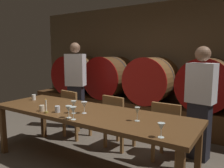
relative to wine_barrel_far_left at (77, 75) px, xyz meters
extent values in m
cube|color=brown|center=(2.13, 0.55, 0.36)|extent=(7.16, 0.24, 2.67)
cube|color=#4C2D16|center=(2.13, 0.00, -0.73)|extent=(6.45, 0.90, 0.50)
cylinder|color=brown|center=(0.00, 0.00, 0.00)|extent=(0.96, 0.88, 0.96)
cylinder|color=maroon|center=(0.00, -0.45, 0.00)|extent=(0.97, 0.03, 0.97)
cylinder|color=maroon|center=(0.00, 0.45, 0.00)|extent=(0.97, 0.03, 0.97)
cylinder|color=#2D2D33|center=(0.00, 0.00, 0.00)|extent=(0.96, 0.04, 0.96)
cylinder|color=#513319|center=(1.06, 0.00, 0.00)|extent=(0.96, 0.88, 0.96)
cylinder|color=maroon|center=(1.06, -0.45, 0.00)|extent=(0.97, 0.03, 0.97)
cylinder|color=maroon|center=(1.06, 0.45, 0.00)|extent=(0.97, 0.03, 0.97)
cylinder|color=#2D2D33|center=(1.06, 0.00, 0.00)|extent=(0.96, 0.04, 0.96)
cylinder|color=brown|center=(2.13, 0.00, 0.00)|extent=(0.96, 0.88, 0.96)
cylinder|color=#B21C16|center=(2.13, -0.45, 0.00)|extent=(0.97, 0.03, 0.97)
cylinder|color=#B21C16|center=(2.13, 0.45, 0.00)|extent=(0.97, 0.03, 0.97)
cylinder|color=#2D2D33|center=(2.13, 0.00, 0.00)|extent=(0.96, 0.04, 0.96)
cylinder|color=brown|center=(3.22, 0.00, 0.00)|extent=(0.96, 0.88, 0.96)
cylinder|color=maroon|center=(3.22, -0.45, 0.00)|extent=(0.97, 0.03, 0.97)
cylinder|color=maroon|center=(3.22, 0.45, 0.00)|extent=(0.97, 0.03, 0.97)
cylinder|color=#2D2D33|center=(3.22, 0.00, 0.00)|extent=(0.96, 0.04, 0.96)
cube|color=brown|center=(2.12, -2.19, -0.22)|extent=(2.87, 0.89, 0.05)
cube|color=brown|center=(0.76, -2.58, -0.61)|extent=(0.07, 0.07, 0.73)
cube|color=brown|center=(0.76, -1.81, -0.61)|extent=(0.07, 0.07, 0.73)
cube|color=brown|center=(3.47, -1.81, -0.61)|extent=(0.07, 0.07, 0.73)
cube|color=olive|center=(1.26, -1.44, -0.54)|extent=(0.44, 0.44, 0.04)
cube|color=olive|center=(1.24, -1.62, -0.31)|extent=(0.40, 0.09, 0.42)
cube|color=olive|center=(1.45, -1.29, -0.77)|extent=(0.05, 0.05, 0.42)
cube|color=olive|center=(1.11, -1.25, -0.77)|extent=(0.05, 0.05, 0.42)
cube|color=olive|center=(1.41, -1.63, -0.77)|extent=(0.05, 0.05, 0.42)
cube|color=olive|center=(1.07, -1.59, -0.77)|extent=(0.05, 0.05, 0.42)
cube|color=olive|center=(2.17, -1.41, -0.54)|extent=(0.44, 0.44, 0.04)
cube|color=olive|center=(2.15, -1.59, -0.31)|extent=(0.40, 0.08, 0.42)
cube|color=olive|center=(2.35, -1.26, -0.77)|extent=(0.05, 0.05, 0.42)
cube|color=olive|center=(2.02, -1.23, -0.77)|extent=(0.05, 0.05, 0.42)
cube|color=olive|center=(2.32, -1.60, -0.77)|extent=(0.05, 0.05, 0.42)
cube|color=olive|center=(1.98, -1.56, -0.77)|extent=(0.05, 0.05, 0.42)
cube|color=olive|center=(3.00, -1.44, -0.54)|extent=(0.41, 0.41, 0.04)
cube|color=olive|center=(3.00, -1.62, -0.31)|extent=(0.40, 0.05, 0.42)
cube|color=olive|center=(3.17, -1.27, -0.77)|extent=(0.04, 0.04, 0.42)
cube|color=olive|center=(2.83, -1.26, -0.77)|extent=(0.04, 0.04, 0.42)
cube|color=olive|center=(3.17, -1.61, -0.77)|extent=(0.04, 0.04, 0.42)
cube|color=olive|center=(2.83, -1.60, -0.77)|extent=(0.04, 0.04, 0.42)
cube|color=black|center=(0.89, -1.05, -0.54)|extent=(0.35, 0.29, 0.88)
cube|color=silver|center=(0.89, -1.05, 0.23)|extent=(0.44, 0.36, 0.65)
sphere|color=#8C664C|center=(0.89, -1.05, 0.67)|extent=(0.21, 0.21, 0.21)
cube|color=black|center=(3.34, -1.13, -0.56)|extent=(0.33, 0.25, 0.84)
cube|color=silver|center=(3.34, -1.13, 0.15)|extent=(0.41, 0.30, 0.57)
sphere|color=#8C664C|center=(3.34, -1.13, 0.56)|extent=(0.21, 0.21, 0.21)
cylinder|color=olive|center=(1.74, -2.56, -0.18)|extent=(0.05, 0.05, 0.02)
cylinder|color=#EDE5CC|center=(1.74, -2.56, -0.10)|extent=(0.02, 0.02, 0.15)
cone|color=yellow|center=(1.74, -2.56, -0.01)|extent=(0.01, 0.01, 0.02)
cylinder|color=silver|center=(2.05, -2.37, -0.19)|extent=(0.06, 0.06, 0.00)
cylinder|color=silver|center=(2.05, -2.37, -0.15)|extent=(0.01, 0.01, 0.08)
cone|color=silver|center=(2.05, -2.37, -0.07)|extent=(0.07, 0.07, 0.08)
cylinder|color=silver|center=(2.14, -2.55, -0.19)|extent=(0.06, 0.06, 0.00)
cylinder|color=silver|center=(2.14, -2.55, -0.16)|extent=(0.01, 0.01, 0.07)
cone|color=silver|center=(2.14, -2.55, -0.08)|extent=(0.08, 0.08, 0.07)
cylinder|color=white|center=(2.16, -2.30, -0.19)|extent=(0.06, 0.06, 0.00)
cylinder|color=white|center=(2.16, -2.30, -0.16)|extent=(0.01, 0.01, 0.07)
cone|color=white|center=(2.16, -2.30, -0.08)|extent=(0.08, 0.08, 0.08)
cylinder|color=silver|center=(2.23, -2.58, -0.19)|extent=(0.06, 0.06, 0.00)
cylinder|color=silver|center=(2.23, -2.58, -0.15)|extent=(0.01, 0.01, 0.07)
cone|color=silver|center=(2.23, -2.58, -0.08)|extent=(0.08, 0.08, 0.08)
cylinder|color=silver|center=(2.87, -2.22, -0.19)|extent=(0.06, 0.06, 0.00)
cylinder|color=silver|center=(2.87, -2.22, -0.16)|extent=(0.01, 0.01, 0.07)
cone|color=silver|center=(2.87, -2.22, -0.08)|extent=(0.06, 0.06, 0.09)
cylinder|color=silver|center=(3.28, -2.55, -0.19)|extent=(0.06, 0.06, 0.00)
cylinder|color=silver|center=(3.28, -2.55, -0.16)|extent=(0.01, 0.01, 0.06)
cone|color=silver|center=(3.28, -2.55, -0.09)|extent=(0.07, 0.07, 0.07)
cylinder|color=white|center=(0.95, -2.13, -0.15)|extent=(0.06, 0.06, 0.09)
cylinder|color=beige|center=(1.62, -2.52, -0.16)|extent=(0.07, 0.07, 0.08)
cylinder|color=silver|center=(1.83, -2.45, -0.15)|extent=(0.07, 0.07, 0.08)
camera|label=1|loc=(3.95, -4.42, 0.58)|focal=35.46mm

